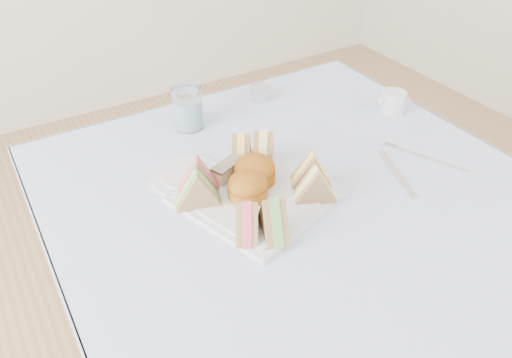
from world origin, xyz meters
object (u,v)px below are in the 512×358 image
table (292,304)px  water_glass (188,108)px  creamer_jug (393,102)px  serving_plate (256,196)px

table → water_glass: (-0.09, 0.37, 0.43)m
water_glass → creamer_jug: 0.55m
table → serving_plate: bearing=163.5°
table → creamer_jug: bearing=21.0°
serving_plate → water_glass: (0.00, 0.34, 0.05)m
water_glass → creamer_jug: water_glass is taller
table → serving_plate: serving_plate is taller
serving_plate → water_glass: water_glass is taller
water_glass → creamer_jug: size_ratio=1.73×
serving_plate → creamer_jug: 0.53m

